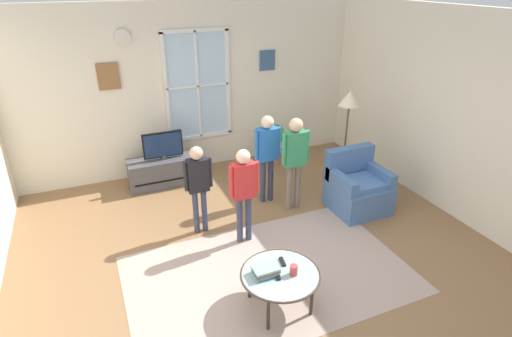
{
  "coord_description": "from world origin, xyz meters",
  "views": [
    {
      "loc": [
        -1.66,
        -3.65,
        3.14
      ],
      "look_at": [
        0.1,
        0.47,
        0.99
      ],
      "focal_mm": 28.76,
      "sensor_mm": 36.0,
      "label": 1
    }
  ],
  "objects_px": {
    "book_stack": "(266,271)",
    "person_blue_shirt": "(267,149)",
    "remote_near_cup": "(282,262)",
    "potted_plant_by_window": "(275,142)",
    "television": "(163,145)",
    "person_black_shirt": "(198,180)",
    "cup": "(294,270)",
    "remote_near_books": "(278,275)",
    "person_red_shirt": "(244,186)",
    "person_green_shirt": "(295,154)",
    "tv_stand": "(165,171)",
    "armchair": "(357,188)",
    "floor_lamp": "(349,108)",
    "coffee_table": "(280,276)"
  },
  "relations": [
    {
      "from": "person_blue_shirt",
      "to": "floor_lamp",
      "type": "relative_size",
      "value": 0.85
    },
    {
      "from": "person_red_shirt",
      "to": "potted_plant_by_window",
      "type": "relative_size",
      "value": 1.75
    },
    {
      "from": "person_red_shirt",
      "to": "potted_plant_by_window",
      "type": "bearing_deg",
      "value": 55.66
    },
    {
      "from": "tv_stand",
      "to": "potted_plant_by_window",
      "type": "xyz_separation_m",
      "value": [
        1.99,
        0.06,
        0.17
      ]
    },
    {
      "from": "armchair",
      "to": "potted_plant_by_window",
      "type": "bearing_deg",
      "value": 101.91
    },
    {
      "from": "person_green_shirt",
      "to": "potted_plant_by_window",
      "type": "xyz_separation_m",
      "value": [
        0.45,
        1.57,
        -0.47
      ]
    },
    {
      "from": "tv_stand",
      "to": "armchair",
      "type": "xyz_separation_m",
      "value": [
        2.4,
        -1.87,
        0.1
      ]
    },
    {
      "from": "book_stack",
      "to": "cup",
      "type": "xyz_separation_m",
      "value": [
        0.26,
        -0.11,
        0.01
      ]
    },
    {
      "from": "person_blue_shirt",
      "to": "floor_lamp",
      "type": "distance_m",
      "value": 1.36
    },
    {
      "from": "remote_near_books",
      "to": "person_blue_shirt",
      "type": "bearing_deg",
      "value": 68.33
    },
    {
      "from": "person_red_shirt",
      "to": "floor_lamp",
      "type": "relative_size",
      "value": 0.8
    },
    {
      "from": "remote_near_cup",
      "to": "potted_plant_by_window",
      "type": "distance_m",
      "value": 3.42
    },
    {
      "from": "tv_stand",
      "to": "television",
      "type": "relative_size",
      "value": 1.87
    },
    {
      "from": "book_stack",
      "to": "person_blue_shirt",
      "type": "bearing_deg",
      "value": 65.24
    },
    {
      "from": "armchair",
      "to": "potted_plant_by_window",
      "type": "distance_m",
      "value": 1.97
    },
    {
      "from": "tv_stand",
      "to": "floor_lamp",
      "type": "height_order",
      "value": "floor_lamp"
    },
    {
      "from": "television",
      "to": "floor_lamp",
      "type": "relative_size",
      "value": 0.39
    },
    {
      "from": "television",
      "to": "coffee_table",
      "type": "distance_m",
      "value": 3.25
    },
    {
      "from": "book_stack",
      "to": "person_blue_shirt",
      "type": "height_order",
      "value": "person_blue_shirt"
    },
    {
      "from": "tv_stand",
      "to": "person_green_shirt",
      "type": "height_order",
      "value": "person_green_shirt"
    },
    {
      "from": "armchair",
      "to": "person_red_shirt",
      "type": "height_order",
      "value": "person_red_shirt"
    },
    {
      "from": "tv_stand",
      "to": "person_black_shirt",
      "type": "xyz_separation_m",
      "value": [
        0.14,
        -1.56,
        0.54
      ]
    },
    {
      "from": "cup",
      "to": "floor_lamp",
      "type": "xyz_separation_m",
      "value": [
        1.93,
        2.0,
        0.86
      ]
    },
    {
      "from": "remote_near_books",
      "to": "potted_plant_by_window",
      "type": "relative_size",
      "value": 0.19
    },
    {
      "from": "tv_stand",
      "to": "armchair",
      "type": "height_order",
      "value": "armchair"
    },
    {
      "from": "television",
      "to": "person_black_shirt",
      "type": "bearing_deg",
      "value": -84.85
    },
    {
      "from": "television",
      "to": "book_stack",
      "type": "bearing_deg",
      "value": -83.41
    },
    {
      "from": "coffee_table",
      "to": "tv_stand",
      "type": "bearing_deg",
      "value": 98.91
    },
    {
      "from": "book_stack",
      "to": "cup",
      "type": "distance_m",
      "value": 0.28
    },
    {
      "from": "remote_near_books",
      "to": "person_green_shirt",
      "type": "height_order",
      "value": "person_green_shirt"
    },
    {
      "from": "armchair",
      "to": "floor_lamp",
      "type": "bearing_deg",
      "value": 75.64
    },
    {
      "from": "remote_near_books",
      "to": "person_red_shirt",
      "type": "xyz_separation_m",
      "value": [
        0.13,
        1.24,
        0.37
      ]
    },
    {
      "from": "book_stack",
      "to": "floor_lamp",
      "type": "distance_m",
      "value": 3.02
    },
    {
      "from": "remote_near_books",
      "to": "remote_near_cup",
      "type": "distance_m",
      "value": 0.22
    },
    {
      "from": "armchair",
      "to": "remote_near_cup",
      "type": "bearing_deg",
      "value": -146.58
    },
    {
      "from": "television",
      "to": "person_green_shirt",
      "type": "xyz_separation_m",
      "value": [
        1.55,
        -1.51,
        0.18
      ]
    },
    {
      "from": "coffee_table",
      "to": "book_stack",
      "type": "relative_size",
      "value": 3.22
    },
    {
      "from": "tv_stand",
      "to": "coffee_table",
      "type": "height_order",
      "value": "tv_stand"
    },
    {
      "from": "potted_plant_by_window",
      "to": "person_green_shirt",
      "type": "bearing_deg",
      "value": -105.86
    },
    {
      "from": "cup",
      "to": "person_black_shirt",
      "type": "xyz_separation_m",
      "value": [
        -0.48,
        1.7,
        0.29
      ]
    },
    {
      "from": "book_stack",
      "to": "potted_plant_by_window",
      "type": "relative_size",
      "value": 0.35
    },
    {
      "from": "person_blue_shirt",
      "to": "floor_lamp",
      "type": "xyz_separation_m",
      "value": [
        1.27,
        -0.1,
        0.49
      ]
    },
    {
      "from": "remote_near_books",
      "to": "floor_lamp",
      "type": "distance_m",
      "value": 3.01
    },
    {
      "from": "television",
      "to": "person_green_shirt",
      "type": "distance_m",
      "value": 2.17
    },
    {
      "from": "television",
      "to": "person_black_shirt",
      "type": "relative_size",
      "value": 0.51
    },
    {
      "from": "book_stack",
      "to": "potted_plant_by_window",
      "type": "xyz_separation_m",
      "value": [
        1.63,
        3.22,
        -0.07
      ]
    },
    {
      "from": "remote_near_books",
      "to": "television",
      "type": "bearing_deg",
      "value": 98.2
    },
    {
      "from": "book_stack",
      "to": "person_red_shirt",
      "type": "bearing_deg",
      "value": 78.85
    },
    {
      "from": "remote_near_books",
      "to": "person_green_shirt",
      "type": "distance_m",
      "value": 2.07
    },
    {
      "from": "cup",
      "to": "person_blue_shirt",
      "type": "relative_size",
      "value": 0.08
    }
  ]
}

